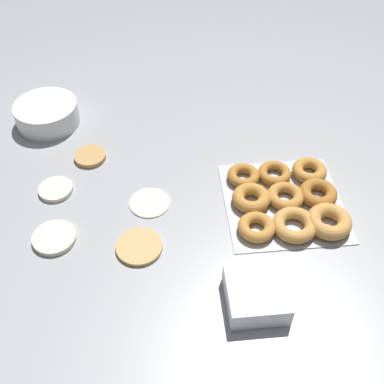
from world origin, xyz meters
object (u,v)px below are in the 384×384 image
batter_bowl (47,114)px  pancake_2 (139,247)px  pancake_4 (148,202)px  pancake_3 (90,156)px  container_stack (256,295)px  pancake_1 (56,189)px  pancake_0 (54,238)px  donut_tray (288,201)px

batter_bowl → pancake_2: bearing=-152.4°
pancake_2 → pancake_4: (0.14, -0.03, -0.00)m
pancake_3 → pancake_4: pancake_3 is taller
batter_bowl → container_stack: 0.85m
pancake_3 → batter_bowl: 0.22m
pancake_2 → batter_bowl: batter_bowl is taller
pancake_1 → pancake_4: (-0.07, -0.24, -0.00)m
pancake_0 → donut_tray: (0.06, -0.58, 0.01)m
batter_bowl → container_stack: bearing=-142.9°
donut_tray → container_stack: 0.30m
pancake_2 → pancake_3: size_ratio=1.26×
pancake_3 → donut_tray: size_ratio=0.29×
donut_tray → batter_bowl: 0.76m
pancake_0 → pancake_3: bearing=-13.9°
pancake_1 → container_stack: 0.60m
pancake_4 → donut_tray: bearing=-96.8°
pancake_2 → batter_bowl: bearing=27.6°
batter_bowl → container_stack: batter_bowl is taller
pancake_2 → pancake_0: bearing=77.4°
pancake_0 → batter_bowl: (0.46, 0.06, 0.03)m
donut_tray → batter_bowl: batter_bowl is taller
pancake_1 → batter_bowl: (0.30, 0.05, 0.03)m
pancake_3 → donut_tray: (-0.23, -0.51, 0.01)m
donut_tray → pancake_2: bearing=104.7°
batter_bowl → container_stack: size_ratio=1.46×
pancake_0 → pancake_4: pancake_0 is taller
pancake_1 → donut_tray: (-0.11, -0.60, 0.01)m
pancake_2 → donut_tray: size_ratio=0.36×
pancake_2 → container_stack: 0.30m
pancake_0 → pancake_4: size_ratio=1.00×
pancake_0 → pancake_2: bearing=-102.6°
pancake_4 → batter_bowl: batter_bowl is taller
pancake_2 → pancake_3: 0.36m
pancake_1 → pancake_3: (0.12, -0.08, 0.00)m
pancake_1 → container_stack: container_stack is taller
pancake_4 → container_stack: bearing=-144.7°
batter_bowl → pancake_0: bearing=-172.2°
container_stack → pancake_2: bearing=55.5°
pancake_1 → pancake_3: 0.15m
pancake_3 → batter_bowl: (0.18, 0.13, 0.03)m
pancake_2 → pancake_1: bearing=45.7°
donut_tray → container_stack: size_ratio=2.35×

